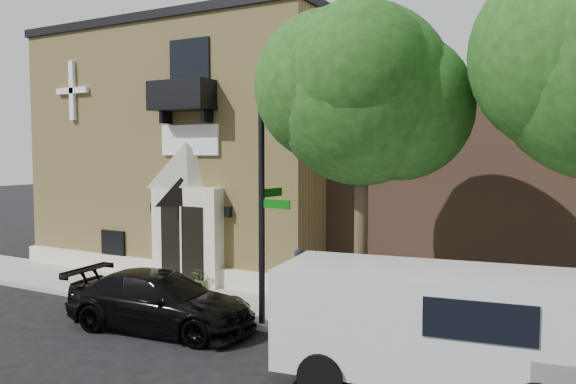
% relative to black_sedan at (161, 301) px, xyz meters
% --- Properties ---
extents(ground, '(120.00, 120.00, 0.00)m').
position_rel_black_sedan_xyz_m(ground, '(-1.21, 1.08, -0.73)').
color(ground, black).
rests_on(ground, ground).
extents(sidewalk, '(42.00, 3.00, 0.15)m').
position_rel_black_sedan_xyz_m(sidewalk, '(-0.21, 2.58, -0.66)').
color(sidewalk, gray).
rests_on(sidewalk, ground).
extents(church, '(12.20, 11.01, 9.30)m').
position_rel_black_sedan_xyz_m(church, '(-4.20, 9.03, 3.90)').
color(church, tan).
rests_on(church, ground).
extents(street_tree_left, '(4.97, 4.38, 7.77)m').
position_rel_black_sedan_xyz_m(street_tree_left, '(4.82, 1.43, 5.14)').
color(street_tree_left, '#38281C').
rests_on(street_tree_left, sidewalk).
extents(black_sedan, '(5.22, 2.57, 1.46)m').
position_rel_black_sedan_xyz_m(black_sedan, '(0.00, 0.00, 0.00)').
color(black_sedan, black).
rests_on(black_sedan, ground).
extents(cargo_van, '(5.92, 3.01, 2.31)m').
position_rel_black_sedan_xyz_m(cargo_van, '(7.14, -0.36, 0.56)').
color(cargo_van, silver).
rests_on(cargo_van, ground).
extents(street_sign, '(0.94, 0.97, 5.93)m').
position_rel_black_sedan_xyz_m(street_sign, '(2.24, 1.30, 2.40)').
color(street_sign, black).
rests_on(street_sign, sidewalk).
extents(fire_hydrant, '(0.43, 0.34, 0.75)m').
position_rel_black_sedan_xyz_m(fire_hydrant, '(5.62, 1.59, -0.21)').
color(fire_hydrant, '#9C0002').
rests_on(fire_hydrant, sidewalk).
extents(dumpster, '(2.22, 1.60, 1.31)m').
position_rel_black_sedan_xyz_m(dumpster, '(7.40, 1.81, 0.08)').
color(dumpster, '#0F371C').
rests_on(dumpster, sidewalk).
extents(planter, '(0.69, 0.63, 0.67)m').
position_rel_black_sedan_xyz_m(planter, '(-1.36, 3.47, -0.25)').
color(planter, '#4D652D').
rests_on(planter, sidewalk).
extents(pedestrian_near, '(0.66, 0.50, 1.64)m').
position_rel_black_sedan_xyz_m(pedestrian_near, '(2.30, 3.16, 0.24)').
color(pedestrian_near, black).
rests_on(pedestrian_near, sidewalk).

